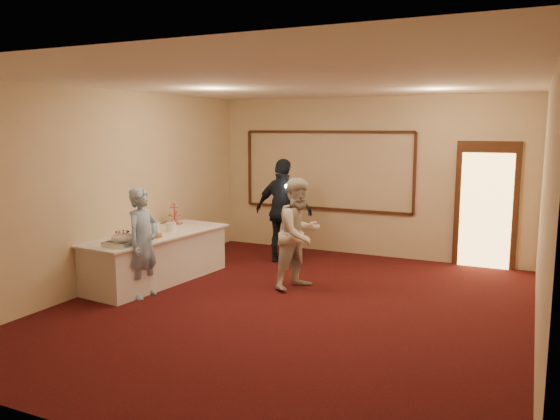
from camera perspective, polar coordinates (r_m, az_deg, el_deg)
The scene contains 14 objects.
floor at distance 7.53m, azimuth 1.25°, elevation -10.17°, with size 7.00×7.00×0.00m, color black.
room_walls at distance 7.15m, azimuth 1.30°, elevation 5.40°, with size 6.04×7.04×3.02m.
wall_molding at distance 10.68m, azimuth 4.89°, elevation 4.13°, with size 3.45×0.04×1.55m.
doorway at distance 10.10m, azimuth 20.72°, elevation 0.38°, with size 1.05×0.07×2.20m.
buffet_table at distance 8.92m, azimuth -12.84°, elevation -4.82°, with size 1.27×2.67×0.77m.
pavlova_tray at distance 8.08m, azimuth -16.12°, elevation -2.96°, with size 0.42×0.55×0.19m.
cupcake_stand at distance 9.63m, azimuth -10.97°, elevation -0.60°, with size 0.27×0.27×0.40m.
plate_stack_a at distance 9.01m, azimuth -12.94°, elevation -1.75°, with size 0.17×0.17×0.14m.
plate_stack_b at distance 8.97m, azimuth -11.30°, elevation -1.75°, with size 0.17×0.17×0.14m.
tart at distance 8.48m, azimuth -13.01°, elevation -2.69°, with size 0.27×0.27×0.06m.
man at distance 8.06m, azimuth -14.12°, elevation -3.35°, with size 0.58×0.38×1.58m, color #8FB8E3.
woman at distance 8.23m, azimuth 2.04°, elevation -2.48°, with size 0.82×0.64×1.69m, color beige.
guest at distance 9.81m, azimuth 0.38°, elevation -0.11°, with size 1.10×0.46×1.88m, color black.
camera_flash at distance 9.43m, azimuth 0.76°, elevation 2.51°, with size 0.07×0.04×0.05m, color white.
Camera 1 is at (2.88, -6.53, 2.42)m, focal length 35.00 mm.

